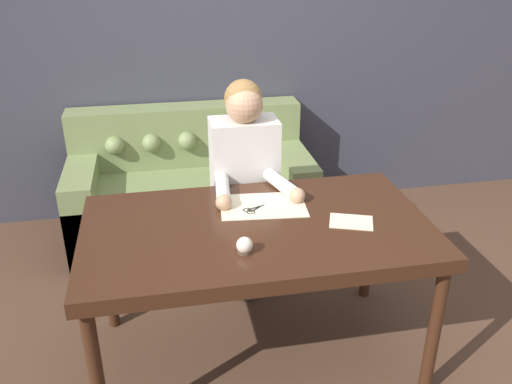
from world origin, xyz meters
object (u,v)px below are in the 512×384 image
Objects in this scene: person at (245,194)px; scissors at (256,208)px; couch at (191,192)px; pin_cushion at (245,246)px; dining_table at (257,238)px.

person is 0.44m from scissors.
couch is 23.08× the size of pin_cushion.
scissors is at bearing -78.93° from couch.
pin_cushion is (-0.12, -0.38, 0.03)m from scissors.
person reaches higher than scissors.
pin_cushion is (0.12, -1.60, 0.50)m from couch.
couch is at bearing 101.07° from scissors.
person is at bearing 87.86° from scissors.
dining_table is 0.27m from pin_cushion.
couch reaches higher than scissors.
dining_table is 7.64× the size of scissors.
person is 18.22× the size of pin_cushion.
person is (0.04, 0.57, -0.05)m from dining_table.
dining_table is at bearing -99.51° from scissors.
person is at bearing 80.15° from pin_cushion.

